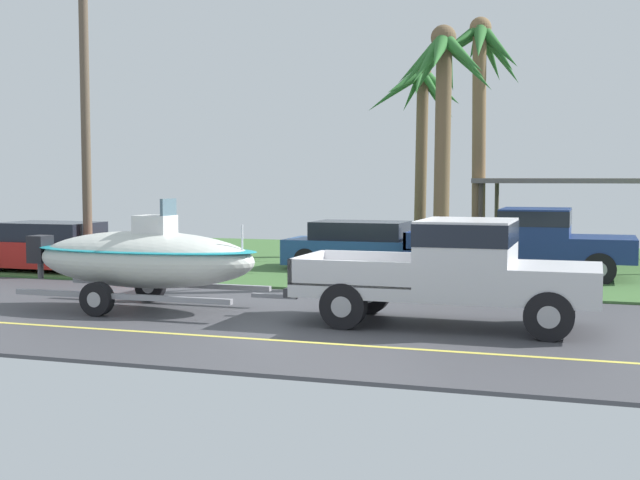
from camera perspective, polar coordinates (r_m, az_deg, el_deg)
ground at (r=23.15m, az=7.94°, el=-2.27°), size 36.00×22.00×0.11m
pickup_truck_towing at (r=14.90m, az=9.77°, el=-1.85°), size 5.44×2.04×1.88m
boat_on_trailer at (r=17.00m, az=-11.81°, el=-1.24°), size 5.80×2.24×2.19m
parked_pickup_background at (r=22.27m, az=14.27°, el=0.04°), size 5.90×2.11×1.81m
parked_sedan_near at (r=24.15m, az=-17.37°, el=-0.53°), size 4.53×1.88×1.38m
parked_sedan_far at (r=23.53m, az=3.14°, el=-0.46°), size 4.57×1.87×1.38m
carport_awning at (r=26.60m, az=17.90°, el=3.72°), size 6.56×4.63×2.58m
palm_tree_near_left at (r=27.92m, az=6.83°, el=8.61°), size 3.30×3.26×6.32m
palm_tree_near_right at (r=25.04m, az=10.79°, el=10.88°), size 2.96×3.42×7.19m
palm_tree_mid at (r=20.18m, az=8.29°, el=10.12°), size 2.57×3.05×6.15m
utility_pole at (r=23.07m, az=-15.59°, el=8.89°), size 0.24×1.80×8.75m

